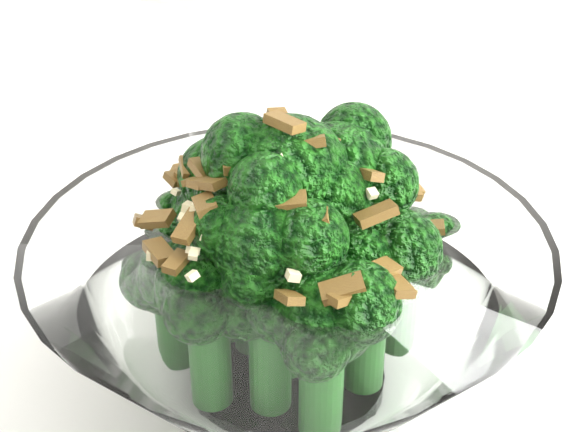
% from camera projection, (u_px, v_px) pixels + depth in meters
% --- Properties ---
extents(table, '(1.31, 0.98, 0.75)m').
position_uv_depth(table, '(69.00, 296.00, 0.61)').
color(table, white).
rests_on(table, ground).
extents(broccoli_dish, '(0.23, 0.23, 0.15)m').
position_uv_depth(broccoli_dish, '(287.00, 292.00, 0.41)').
color(broccoli_dish, white).
rests_on(broccoli_dish, table).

